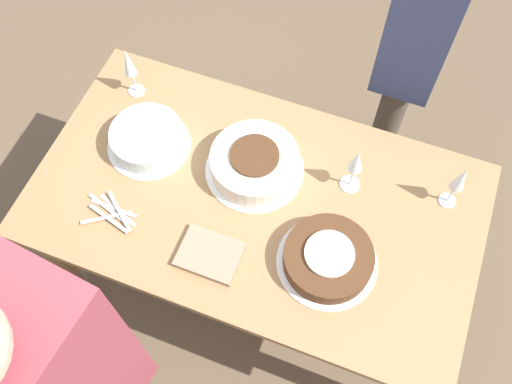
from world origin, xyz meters
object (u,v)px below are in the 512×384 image
object	(u,v)px
person_watching	(421,26)
wine_glass_extra	(129,64)
wine_glass_near	(356,164)
cake_front_chocolate	(328,258)
wine_glass_far	(460,180)
cake_center_white	(255,163)
cake_back_decorated	(147,139)

from	to	relation	value
person_watching	wine_glass_extra	bearing A→B (deg)	-61.01
wine_glass_near	wine_glass_extra	bearing A→B (deg)	173.35
wine_glass_extra	person_watching	bearing A→B (deg)	28.41
wine_glass_near	cake_front_chocolate	bearing A→B (deg)	-87.54
wine_glass_extra	person_watching	xyz separation A→B (m)	(0.92, 0.50, 0.05)
wine_glass_far	wine_glass_extra	xyz separation A→B (m)	(-1.19, 0.04, 0.01)
wine_glass_far	person_watching	size ratio (longest dim) A/B	0.13
cake_center_white	wine_glass_near	world-z (taller)	wine_glass_near
wine_glass_near	wine_glass_far	bearing A→B (deg)	9.87
person_watching	cake_back_decorated	bearing A→B (deg)	-47.14
wine_glass_near	wine_glass_extra	size ratio (longest dim) A/B	0.92
wine_glass_far	wine_glass_extra	distance (m)	1.19
wine_glass_near	cake_center_white	bearing A→B (deg)	-169.12
cake_back_decorated	wine_glass_extra	bearing A→B (deg)	126.89
cake_center_white	wine_glass_far	size ratio (longest dim) A/B	1.64
cake_center_white	person_watching	bearing A→B (deg)	59.93
wine_glass_near	wine_glass_far	size ratio (longest dim) A/B	0.97
person_watching	cake_center_white	bearing A→B (deg)	-29.48
cake_back_decorated	person_watching	size ratio (longest dim) A/B	0.19
cake_front_chocolate	wine_glass_near	xyz separation A→B (m)	(-0.01, 0.30, 0.10)
cake_front_chocolate	wine_glass_near	size ratio (longest dim) A/B	1.60
wine_glass_near	person_watching	xyz separation A→B (m)	(0.06, 0.60, 0.06)
cake_back_decorated	wine_glass_extra	xyz separation A→B (m)	(-0.15, 0.20, 0.11)
wine_glass_extra	cake_back_decorated	bearing A→B (deg)	-53.11
cake_front_chocolate	cake_center_white	bearing A→B (deg)	144.91
cake_center_white	cake_front_chocolate	bearing A→B (deg)	-35.09
cake_front_chocolate	person_watching	xyz separation A→B (m)	(0.05, 0.90, 0.16)
cake_back_decorated	cake_center_white	bearing A→B (deg)	5.69
cake_front_chocolate	cake_back_decorated	xyz separation A→B (m)	(-0.73, 0.20, 0.00)
person_watching	cake_front_chocolate	bearing A→B (deg)	-2.28
wine_glass_extra	person_watching	distance (m)	1.05
person_watching	wine_glass_far	bearing A→B (deg)	26.74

